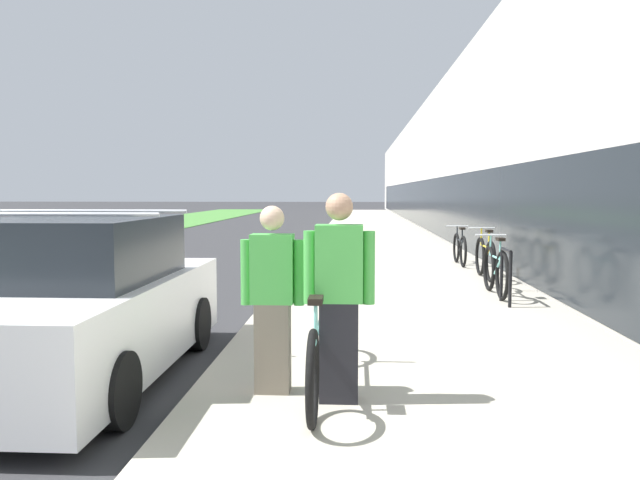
# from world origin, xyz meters

# --- Properties ---
(sidewalk_slab) EXTENTS (4.49, 70.00, 0.11)m
(sidewalk_slab) POSITION_xyz_m (5.55, 21.00, 0.06)
(sidewalk_slab) COLOR #B2AA99
(sidewalk_slab) RESTS_ON ground
(storefront_facade) EXTENTS (10.01, 70.00, 5.91)m
(storefront_facade) POSITION_xyz_m (12.83, 29.00, 2.95)
(storefront_facade) COLOR silver
(storefront_facade) RESTS_ON ground
(lawn_strip) EXTENTS (5.46, 70.00, 0.03)m
(lawn_strip) POSITION_xyz_m (-6.44, 25.00, 0.01)
(lawn_strip) COLOR #478438
(lawn_strip) RESTS_ON ground
(tandem_bicycle) EXTENTS (0.52, 2.58, 0.90)m
(tandem_bicycle) POSITION_xyz_m (4.43, 2.03, 0.50)
(tandem_bicycle) COLOR black
(tandem_bicycle) RESTS_ON sidewalk_slab
(person_rider) EXTENTS (0.57, 0.22, 1.69)m
(person_rider) POSITION_xyz_m (4.60, 1.71, 0.96)
(person_rider) COLOR black
(person_rider) RESTS_ON sidewalk_slab
(person_bystander) EXTENTS (0.54, 0.21, 1.58)m
(person_bystander) POSITION_xyz_m (4.03, 1.90, 0.91)
(person_bystander) COLOR #756B5B
(person_bystander) RESTS_ON sidewalk_slab
(bike_rack_hoop) EXTENTS (0.05, 0.60, 0.84)m
(bike_rack_hoop) POSITION_xyz_m (7.00, 6.22, 0.62)
(bike_rack_hoop) COLOR black
(bike_rack_hoop) RESTS_ON sidewalk_slab
(cruiser_bike_nearest) EXTENTS (0.52, 1.74, 0.98)m
(cruiser_bike_nearest) POSITION_xyz_m (7.02, 7.04, 0.52)
(cruiser_bike_nearest) COLOR black
(cruiser_bike_nearest) RESTS_ON sidewalk_slab
(cruiser_bike_middle) EXTENTS (0.52, 1.75, 0.99)m
(cruiser_bike_middle) POSITION_xyz_m (7.26, 9.02, 0.52)
(cruiser_bike_middle) COLOR black
(cruiser_bike_middle) RESTS_ON sidewalk_slab
(cruiser_bike_farthest) EXTENTS (0.52, 1.66, 0.90)m
(cruiser_bike_farthest) POSITION_xyz_m (7.16, 11.36, 0.49)
(cruiser_bike_farthest) COLOR black
(cruiser_bike_farthest) RESTS_ON sidewalk_slab
(parked_sedan_curbside) EXTENTS (1.93, 4.01, 1.63)m
(parked_sedan_curbside) POSITION_xyz_m (2.07, 2.49, 0.71)
(parked_sedan_curbside) COLOR white
(parked_sedan_curbside) RESTS_ON ground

